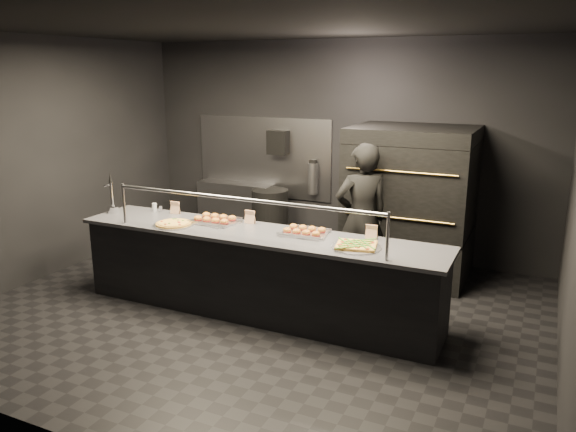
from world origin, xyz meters
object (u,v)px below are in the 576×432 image
object	(u,v)px
towel_dispenser	(278,142)
square_pizza	(356,246)
pizza_oven	(410,202)
trash_bin	(270,219)
worker	(361,219)
slider_tray_a	(215,220)
round_pizza	(174,224)
beer_tap	(112,201)
service_counter	(256,272)
slider_tray_b	(304,231)
prep_shelf	(236,211)
fire_extinguisher	(313,178)

from	to	relation	value
towel_dispenser	square_pizza	world-z (taller)	towel_dispenser
pizza_oven	trash_bin	bearing A→B (deg)	174.46
worker	square_pizza	bearing A→B (deg)	66.57
slider_tray_a	square_pizza	distance (m)	1.75
slider_tray_a	trash_bin	xyz separation A→B (m)	(-0.30, 1.95, -0.51)
round_pizza	slider_tray_a	bearing A→B (deg)	40.63
beer_tap	worker	xyz separation A→B (m)	(2.76, 1.11, -0.17)
service_counter	round_pizza	world-z (taller)	service_counter
towel_dispenser	service_counter	bearing A→B (deg)	-69.37
towel_dispenser	trash_bin	distance (m)	1.14
trash_bin	slider_tray_a	bearing A→B (deg)	-81.28
worker	pizza_oven	bearing A→B (deg)	-155.25
slider_tray_b	square_pizza	xyz separation A→B (m)	(0.64, -0.20, -0.01)
round_pizza	slider_tray_a	distance (m)	0.46
beer_tap	trash_bin	distance (m)	2.43
service_counter	prep_shelf	size ratio (longest dim) A/B	3.42
prep_shelf	towel_dispenser	size ratio (longest dim) A/B	3.43
prep_shelf	slider_tray_a	xyz separation A→B (m)	(1.00, -2.17, 0.50)
round_pizza	worker	size ratio (longest dim) A/B	0.25
beer_tap	slider_tray_a	size ratio (longest dim) A/B	0.85
beer_tap	worker	size ratio (longest dim) A/B	0.28
prep_shelf	slider_tray_a	distance (m)	2.44
beer_tap	towel_dispenser	bearing A→B (deg)	66.26
service_counter	trash_bin	distance (m)	2.29
round_pizza	towel_dispenser	bearing A→B (deg)	88.87
fire_extinguisher	round_pizza	world-z (taller)	fire_extinguisher
slider_tray_a	fire_extinguisher	bearing A→B (deg)	83.65
fire_extinguisher	slider_tray_b	distance (m)	2.41
beer_tap	worker	distance (m)	2.98
towel_dispenser	trash_bin	size ratio (longest dim) A/B	0.39
pizza_oven	prep_shelf	size ratio (longest dim) A/B	1.59
service_counter	slider_tray_a	bearing A→B (deg)	165.92
slider_tray_b	trash_bin	world-z (taller)	slider_tray_b
towel_dispenser	round_pizza	distance (m)	2.61
pizza_oven	slider_tray_b	xyz separation A→B (m)	(-0.70, -1.76, -0.02)
round_pizza	trash_bin	xyz separation A→B (m)	(0.05, 2.25, -0.49)
pizza_oven	fire_extinguisher	xyz separation A→B (m)	(-1.55, 0.50, 0.09)
fire_extinguisher	worker	distance (m)	1.74
fire_extinguisher	beer_tap	xyz separation A→B (m)	(-1.60, -2.40, 0.00)
slider_tray_b	worker	world-z (taller)	worker
beer_tap	slider_tray_a	distance (m)	1.36
pizza_oven	slider_tray_b	world-z (taller)	pizza_oven
service_counter	trash_bin	world-z (taller)	service_counter
beer_tap	round_pizza	world-z (taller)	beer_tap
slider_tray_a	round_pizza	bearing A→B (deg)	-139.37
towel_dispenser	pizza_oven	bearing A→B (deg)	-13.14
trash_bin	worker	world-z (taller)	worker
fire_extinguisher	square_pizza	xyz separation A→B (m)	(1.48, -2.46, -0.12)
towel_dispenser	round_pizza	world-z (taller)	towel_dispenser
prep_shelf	towel_dispenser	xyz separation A→B (m)	(0.70, 0.07, 1.10)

